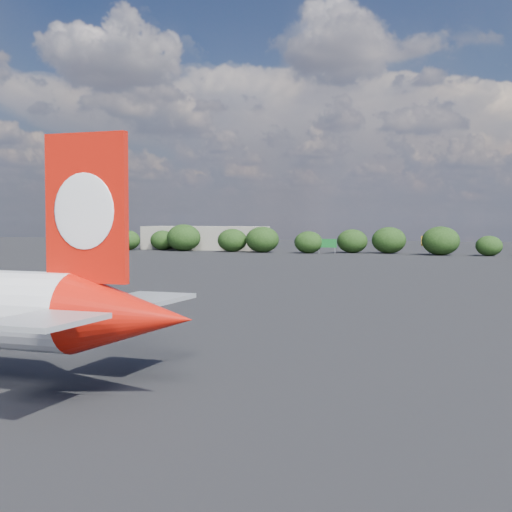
% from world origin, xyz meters
% --- Properties ---
extents(ground, '(500.00, 500.00, 0.00)m').
position_xyz_m(ground, '(0.00, 60.00, 0.00)').
color(ground, black).
rests_on(ground, ground).
extents(terminal_building, '(42.00, 16.00, 8.00)m').
position_xyz_m(terminal_building, '(-65.00, 192.00, 4.00)').
color(terminal_building, gray).
rests_on(terminal_building, ground).
extents(highway_sign, '(6.00, 0.30, 4.50)m').
position_xyz_m(highway_sign, '(-18.00, 176.00, 3.13)').
color(highway_sign, '#136224').
rests_on(highway_sign, ground).
extents(billboard_yellow, '(5.00, 0.30, 5.50)m').
position_xyz_m(billboard_yellow, '(12.00, 182.00, 3.87)').
color(billboard_yellow, orange).
rests_on(billboard_yellow, ground).
extents(horizon_treeline, '(202.26, 15.94, 8.83)m').
position_xyz_m(horizon_treeline, '(5.28, 179.09, 3.82)').
color(horizon_treeline, black).
rests_on(horizon_treeline, ground).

